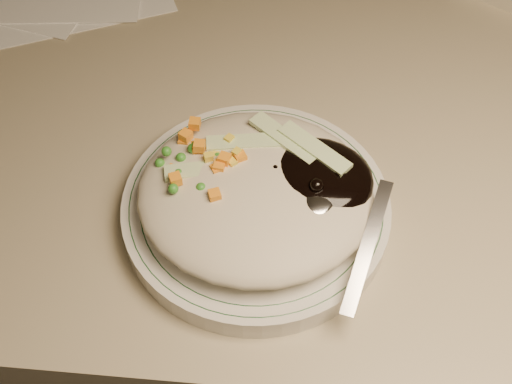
{
  "coord_description": "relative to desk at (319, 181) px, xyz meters",
  "views": [
    {
      "loc": [
        -0.03,
        0.84,
        1.24
      ],
      "look_at": [
        -0.06,
        1.18,
        0.78
      ],
      "focal_mm": 50.0,
      "sensor_mm": 36.0,
      "label": 1
    }
  ],
  "objects": [
    {
      "name": "plate",
      "position": [
        -0.06,
        -0.2,
        0.21
      ],
      "size": [
        0.22,
        0.22,
        0.02
      ],
      "primitive_type": "cylinder",
      "color": "silver",
      "rests_on": "desk"
    },
    {
      "name": "plate_rim",
      "position": [
        -0.06,
        -0.2,
        0.22
      ],
      "size": [
        0.21,
        0.21,
        0.0
      ],
      "color": "#144723",
      "rests_on": "plate"
    },
    {
      "name": "meal",
      "position": [
        -0.06,
        -0.2,
        0.24
      ],
      "size": [
        0.21,
        0.19,
        0.05
      ],
      "color": "#BFB59B",
      "rests_on": "plate"
    },
    {
      "name": "desk",
      "position": [
        0.0,
        0.0,
        0.0
      ],
      "size": [
        1.4,
        0.7,
        0.74
      ],
      "color": "gray",
      "rests_on": "ground"
    }
  ]
}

